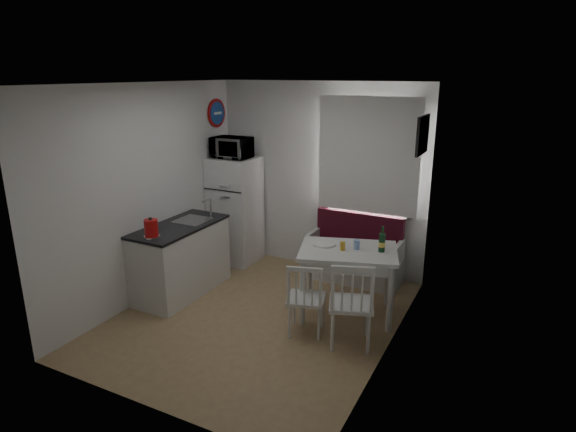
% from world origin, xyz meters
% --- Properties ---
extents(floor, '(3.00, 3.50, 0.02)m').
position_xyz_m(floor, '(0.00, 0.00, 0.00)').
color(floor, '#9B7C53').
rests_on(floor, ground).
extents(ceiling, '(3.00, 3.50, 0.02)m').
position_xyz_m(ceiling, '(0.00, 0.00, 2.60)').
color(ceiling, white).
rests_on(ceiling, wall_back).
extents(wall_back, '(3.00, 0.02, 2.60)m').
position_xyz_m(wall_back, '(0.00, 1.75, 1.30)').
color(wall_back, white).
rests_on(wall_back, floor).
extents(wall_front, '(3.00, 0.02, 2.60)m').
position_xyz_m(wall_front, '(0.00, -1.75, 1.30)').
color(wall_front, white).
rests_on(wall_front, floor).
extents(wall_left, '(0.02, 3.50, 2.60)m').
position_xyz_m(wall_left, '(-1.50, 0.00, 1.30)').
color(wall_left, white).
rests_on(wall_left, floor).
extents(wall_right, '(0.02, 3.50, 2.60)m').
position_xyz_m(wall_right, '(1.50, 0.00, 1.30)').
color(wall_right, white).
rests_on(wall_right, floor).
extents(window, '(1.22, 0.06, 1.47)m').
position_xyz_m(window, '(0.70, 1.72, 1.62)').
color(window, silver).
rests_on(window, wall_back).
extents(curtain, '(1.35, 0.02, 1.50)m').
position_xyz_m(curtain, '(0.70, 1.65, 1.68)').
color(curtain, white).
rests_on(curtain, wall_back).
extents(kitchen_counter, '(0.62, 1.32, 1.16)m').
position_xyz_m(kitchen_counter, '(-1.20, 0.16, 0.46)').
color(kitchen_counter, silver).
rests_on(kitchen_counter, floor).
extents(wall_sign, '(0.03, 0.40, 0.40)m').
position_xyz_m(wall_sign, '(-1.47, 1.45, 2.15)').
color(wall_sign, navy).
rests_on(wall_sign, wall_left).
extents(picture_frame, '(0.04, 0.52, 0.42)m').
position_xyz_m(picture_frame, '(1.48, 1.10, 2.05)').
color(picture_frame, black).
rests_on(picture_frame, wall_right).
extents(bench, '(1.26, 0.48, 0.90)m').
position_xyz_m(bench, '(0.63, 1.51, 0.30)').
color(bench, silver).
rests_on(bench, floor).
extents(dining_table, '(1.25, 1.04, 0.81)m').
position_xyz_m(dining_table, '(0.88, 0.52, 0.72)').
color(dining_table, silver).
rests_on(dining_table, floor).
extents(chair_left, '(0.48, 0.47, 0.44)m').
position_xyz_m(chair_left, '(0.63, -0.13, 0.51)').
color(chair_left, silver).
rests_on(chair_left, floor).
extents(chair_right, '(0.56, 0.55, 0.50)m').
position_xyz_m(chair_right, '(1.13, -0.14, 0.58)').
color(chair_right, silver).
rests_on(chair_right, floor).
extents(fridge, '(0.62, 0.62, 1.55)m').
position_xyz_m(fridge, '(-1.18, 1.40, 0.77)').
color(fridge, white).
rests_on(fridge, floor).
extents(microwave, '(0.53, 0.36, 0.29)m').
position_xyz_m(microwave, '(-1.18, 1.35, 1.69)').
color(microwave, white).
rests_on(microwave, fridge).
extents(kettle, '(0.18, 0.18, 0.24)m').
position_xyz_m(kettle, '(-1.15, -0.38, 1.02)').
color(kettle, red).
rests_on(kettle, kitchen_counter).
extents(wine_bottle, '(0.07, 0.07, 0.29)m').
position_xyz_m(wine_bottle, '(1.23, 0.62, 0.95)').
color(wine_bottle, '#12381A').
rests_on(wine_bottle, dining_table).
extents(drinking_glass_orange, '(0.06, 0.06, 0.10)m').
position_xyz_m(drinking_glass_orange, '(0.83, 0.47, 0.86)').
color(drinking_glass_orange, gold).
rests_on(drinking_glass_orange, dining_table).
extents(drinking_glass_blue, '(0.06, 0.06, 0.11)m').
position_xyz_m(drinking_glass_blue, '(0.96, 0.57, 0.86)').
color(drinking_glass_blue, '#83A5E0').
rests_on(drinking_glass_blue, dining_table).
extents(plate, '(0.26, 0.26, 0.02)m').
position_xyz_m(plate, '(0.58, 0.54, 0.82)').
color(plate, white).
rests_on(plate, dining_table).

